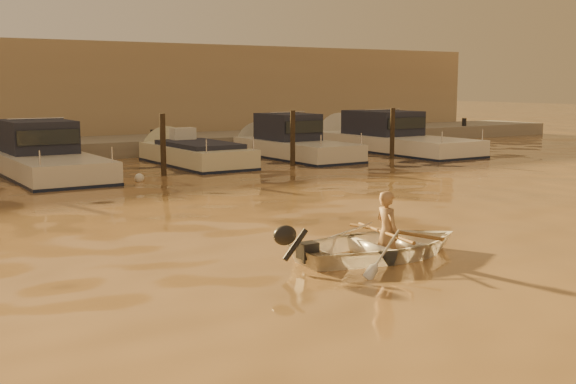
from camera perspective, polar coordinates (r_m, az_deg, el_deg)
ground_plane at (r=12.62m, az=16.63°, el=-5.37°), size 160.00×160.00×0.00m
dinghy at (r=12.56m, az=7.44°, el=-4.15°), size 3.37×2.52×0.67m
person at (r=12.57m, az=7.83°, el=-3.17°), size 0.38×0.55×1.44m
outboard_motor at (r=11.75m, az=1.49°, el=-4.64°), size 0.93×0.47×0.70m
oar_port at (r=12.66m, az=8.38°, el=-3.11°), size 0.34×2.09×0.13m
oar_starboard at (r=12.54m, az=7.65°, el=-3.20°), size 0.57×2.05×0.13m
moored_boat_2 at (r=24.76m, az=-18.74°, el=2.72°), size 2.56×8.47×1.75m
moored_boat_3 at (r=26.63m, az=-7.28°, el=2.63°), size 2.22×6.35×0.95m
moored_boat_4 at (r=28.74m, az=0.65°, el=3.93°), size 2.28×7.03×1.75m
moored_boat_5 at (r=31.86m, az=8.41°, el=4.30°), size 2.77×9.12×1.75m
piling_2 at (r=23.67m, az=-9.84°, el=3.47°), size 0.18×0.18×2.20m
piling_3 at (r=26.01m, az=0.37°, el=4.05°), size 0.18×0.18×2.20m
piling_4 at (r=28.84m, az=8.24°, el=4.41°), size 0.18×0.18×2.20m
fender_c at (r=22.41m, az=-11.67°, el=1.07°), size 0.30×0.30×0.30m
fender_d at (r=25.18m, az=-3.15°, el=2.05°), size 0.30×0.30×0.30m
fender_e at (r=27.42m, az=4.96°, el=2.57°), size 0.30×0.30×0.30m
quay at (r=31.00m, az=-15.04°, el=3.10°), size 52.00×4.00×1.00m
waterfront_building at (r=36.16m, az=-17.87°, el=7.30°), size 46.00×7.00×4.80m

